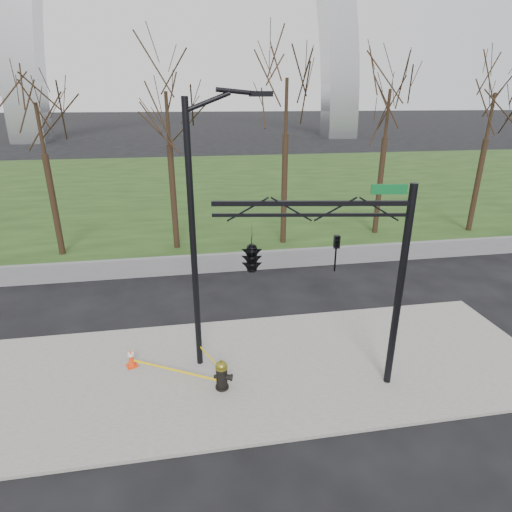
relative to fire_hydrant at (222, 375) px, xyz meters
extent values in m
plane|color=black|center=(1.26, 0.81, -0.54)|extent=(500.00, 500.00, 0.00)
cube|color=slate|center=(1.26, 0.81, -0.49)|extent=(18.00, 6.00, 0.10)
cube|color=#1C3513|center=(1.26, 30.81, -0.51)|extent=(120.00, 40.00, 0.06)
cube|color=#59595B|center=(1.26, 8.81, -0.09)|extent=(60.00, 0.30, 0.90)
cylinder|color=black|center=(-0.01, 0.00, -0.41)|extent=(0.39, 0.39, 0.07)
cylinder|color=black|center=(-0.01, 0.00, -0.10)|extent=(0.30, 0.30, 0.68)
cylinder|color=black|center=(0.21, -0.08, -0.04)|extent=(0.28, 0.25, 0.18)
cylinder|color=black|center=(-0.17, 0.06, -0.08)|extent=(0.15, 0.15, 0.11)
cylinder|color=olive|center=(-0.01, 0.00, 0.27)|extent=(0.34, 0.34, 0.07)
ellipsoid|color=olive|center=(-0.01, 0.00, 0.33)|extent=(0.32, 0.32, 0.24)
cylinder|color=olive|center=(-0.01, 0.00, 0.47)|extent=(0.07, 0.07, 0.09)
cube|color=red|center=(-2.70, 1.50, -0.42)|extent=(0.41, 0.41, 0.03)
cone|color=red|center=(-2.70, 1.50, -0.12)|extent=(0.24, 0.24, 0.58)
cylinder|color=white|center=(-2.70, 1.50, -0.01)|extent=(0.18, 0.18, 0.09)
cylinder|color=black|center=(-0.60, 1.34, 3.46)|extent=(0.18, 0.18, 8.00)
cylinder|color=black|center=(-0.05, 1.41, 7.31)|extent=(1.27, 0.29, 0.56)
cylinder|color=black|center=(0.79, 1.53, 7.56)|extent=(1.21, 0.28, 0.22)
cube|color=black|center=(1.39, 1.61, 7.51)|extent=(0.62, 0.30, 0.14)
cylinder|color=black|center=(4.84, -0.50, 2.46)|extent=(0.20, 0.20, 6.00)
cube|color=black|center=(2.38, -0.10, 4.96)|extent=(4.96, 0.91, 0.12)
cube|color=black|center=(2.38, -0.10, 4.66)|extent=(4.95, 0.87, 0.08)
cube|color=#0C5926|center=(4.25, -0.40, 5.31)|extent=(0.89, 0.18, 0.25)
imported|color=black|center=(3.07, -0.21, 3.61)|extent=(0.19, 0.22, 1.00)
imported|color=black|center=(0.89, 0.14, 3.61)|extent=(0.92, 2.54, 1.00)
cube|color=yellow|center=(-0.30, 0.67, 0.19)|extent=(0.59, 1.34, 0.08)
cube|color=yellow|center=(-1.36, 0.75, -0.21)|extent=(2.69, 1.50, 0.08)
camera|label=1|loc=(-0.66, -9.75, 7.43)|focal=28.84mm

